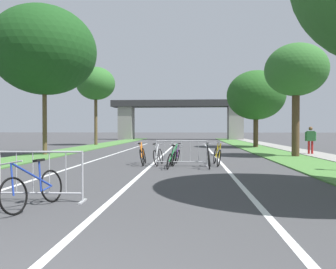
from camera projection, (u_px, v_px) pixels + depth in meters
name	position (u px, v px, depth m)	size (l,w,h in m)	color
grass_verge_left	(83.00, 148.00, 24.68)	(2.54, 54.14, 0.05)	#477A38
grass_verge_right	(259.00, 149.00, 23.69)	(2.54, 54.14, 0.05)	#477A38
sidewalk_path_right	(289.00, 149.00, 23.54)	(1.74, 54.14, 0.08)	gray
lane_stripe_center	(161.00, 156.00, 17.72)	(0.14, 31.32, 0.01)	silver
lane_stripe_right_lane	(216.00, 157.00, 17.50)	(0.14, 31.32, 0.01)	silver
lane_stripe_left_lane	(108.00, 156.00, 17.94)	(0.14, 31.32, 0.01)	silver
overpass_bridge	(180.00, 113.00, 46.65)	(19.88, 2.98, 5.69)	#2D2D30
tree_left_oak_near	(44.00, 51.00, 18.33)	(5.90, 5.90, 8.49)	brown
tree_left_pine_far	(96.00, 84.00, 29.83)	(3.59, 3.59, 7.29)	brown
tree_right_pine_near	(296.00, 71.00, 17.18)	(3.30, 3.30, 6.09)	#4C3823
tree_right_cypress_far	(256.00, 95.00, 26.12)	(4.71, 4.71, 6.28)	#4C3823
crowd_barrier_nearest	(33.00, 177.00, 6.58)	(2.13, 0.52, 1.05)	#ADADB2
crowd_barrier_second	(182.00, 153.00, 12.94)	(2.12, 0.45, 1.05)	#ADADB2
bicycle_green_0	(172.00, 159.00, 12.36)	(0.62, 1.67, 0.96)	black
bicycle_orange_1	(143.00, 156.00, 13.50)	(0.57, 1.77, 0.99)	black
bicycle_blue_2	(34.00, 188.00, 6.07)	(0.70, 1.69, 0.96)	black
bicycle_black_3	(209.00, 158.00, 12.43)	(0.47, 1.71, 0.98)	black
bicycle_purple_4	(176.00, 156.00, 13.53)	(0.50, 1.70, 0.90)	black
bicycle_silver_5	(158.00, 156.00, 13.38)	(0.47, 1.66, 0.92)	black
bicycle_yellow_6	(217.00, 156.00, 13.34)	(0.53, 1.77, 0.99)	black
pedestrian_waiting	(311.00, 138.00, 18.49)	(0.58, 0.38, 1.65)	#B21E1E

